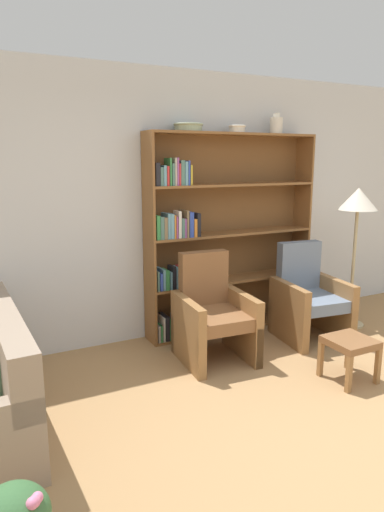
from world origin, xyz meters
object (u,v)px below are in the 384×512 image
object	(u,v)px
bowl_copper	(188,127)
footstool	(350,346)
bookshelf	(216,239)
floor_lamp	(358,207)
vase_tall	(276,125)
bowl_terracotta	(237,128)
armchair_leather	(213,315)
armchair_cushioned	(309,299)

from	to	relation	value
bowl_copper	footstool	world-z (taller)	bowl_copper
bookshelf	bowl_copper	bearing A→B (deg)	-176.56
bowl_copper	floor_lamp	world-z (taller)	bowl_copper
floor_lamp	footstool	size ratio (longest dim) A/B	4.16
bookshelf	vase_tall	distance (m)	1.40
bowl_terracotta	footstool	distance (m)	2.43
bowl_terracotta	vase_tall	size ratio (longest dim) A/B	0.84
armchair_leather	armchair_cushioned	bearing A→B (deg)	-175.66
bowl_terracotta	footstool	bearing A→B (deg)	-82.47
bookshelf	footstool	distance (m)	1.77
bowl_terracotta	armchair_cushioned	xyz separation A→B (m)	(0.55, -0.61, -1.75)
floor_lamp	footstool	distance (m)	1.76
bookshelf	footstool	xyz separation A→B (m)	(0.43, -1.56, -0.72)
vase_tall	armchair_cushioned	bearing A→B (deg)	-85.84
footstool	armchair_cushioned	bearing A→B (deg)	69.61
armchair_cushioned	floor_lamp	world-z (taller)	floor_lamp
vase_tall	footstool	xyz separation A→B (m)	(-0.30, -1.54, -1.92)
bowl_copper	vase_tall	xyz separation A→B (m)	(1.07, 0.00, 0.05)
bowl_terracotta	floor_lamp	distance (m)	1.57
armchair_leather	vase_tall	bearing A→B (deg)	-146.92
bowl_copper	bowl_terracotta	size ratio (longest dim) A/B	1.63
bookshelf	footstool	world-z (taller)	bookshelf
bookshelf	vase_tall	world-z (taller)	vase_tall
bowl_terracotta	armchair_cushioned	distance (m)	1.94
armchair_cushioned	footstool	world-z (taller)	armchair_cushioned
floor_lamp	vase_tall	bearing A→B (deg)	142.30
bookshelf	floor_lamp	bearing A→B (deg)	-21.75
bowl_copper	floor_lamp	xyz separation A→B (m)	(1.79, -0.55, -0.82)
armchair_leather	bowl_copper	bearing A→B (deg)	-90.24
floor_lamp	footstool	xyz separation A→B (m)	(-1.02, -0.98, -1.05)
bowl_copper	vase_tall	world-z (taller)	vase_tall
armchair_cushioned	floor_lamp	distance (m)	1.15
bookshelf	armchair_cushioned	world-z (taller)	bookshelf
vase_tall	footstool	distance (m)	2.48
bowl_copper	bowl_terracotta	bearing A→B (deg)	-0.00
bookshelf	bowl_copper	distance (m)	1.20
bookshelf	floor_lamp	distance (m)	1.59
armchair_leather	armchair_cushioned	size ratio (longest dim) A/B	1.00
vase_tall	armchair_cushioned	xyz separation A→B (m)	(0.04, -0.61, -1.80)
vase_tall	armchair_leather	xyz separation A→B (m)	(-1.12, -0.61, -1.80)
vase_tall	armchair_cushioned	size ratio (longest dim) A/B	0.22
armchair_cushioned	footstool	size ratio (longest dim) A/B	2.65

